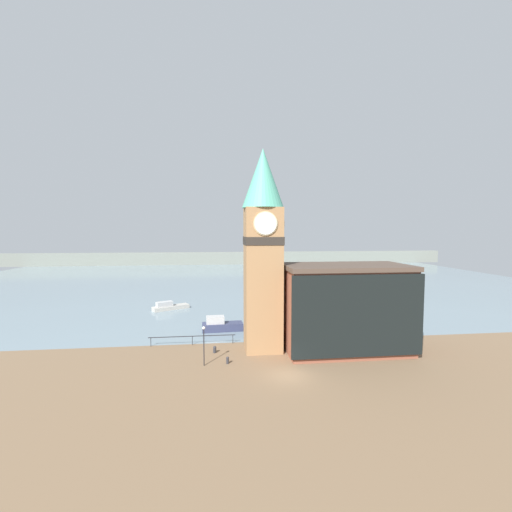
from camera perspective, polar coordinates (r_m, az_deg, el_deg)
ground_plane at (r=34.39m, az=5.39°, el=-19.26°), size 160.00×160.00×0.00m
water at (r=102.25m, az=-2.81°, el=-3.50°), size 160.00×120.00×0.00m
far_shoreline at (r=141.71m, az=-3.88°, el=-0.35°), size 180.00×3.00×5.00m
pier_railing at (r=42.90m, az=-10.57°, el=-13.13°), size 10.33×0.08×1.09m
clock_tower at (r=38.83m, az=1.16°, el=1.96°), size 4.72×4.72×22.87m
pier_building at (r=40.74m, az=14.70°, el=-8.31°), size 14.17×7.78×9.87m
boat_near at (r=48.16m, az=-5.87°, el=-11.40°), size 5.63×2.33×2.03m
boat_far at (r=62.06m, az=-14.28°, el=-8.16°), size 6.34×4.43×1.50m
mooring_bollard_near at (r=40.10m, az=-6.90°, el=-15.15°), size 0.37×0.37×0.77m
mooring_bollard_far at (r=36.97m, az=-4.76°, el=-16.86°), size 0.29×0.29×0.74m
lamp_post at (r=35.95m, az=-8.69°, el=-13.42°), size 0.32×0.32×4.06m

